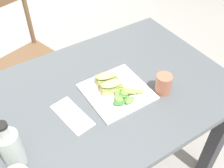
{
  "coord_description": "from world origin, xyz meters",
  "views": [
    {
      "loc": [
        -0.37,
        -0.66,
        1.62
      ],
      "look_at": [
        0.12,
        0.09,
        0.76
      ],
      "focal_mm": 42.94,
      "sensor_mm": 36.0,
      "label": 1
    }
  ],
  "objects_px": {
    "sandwich_half_back": "(107,78)",
    "fork_on_napkin": "(70,112)",
    "sandwich_half_front": "(112,86)",
    "cup_extra_side": "(163,84)",
    "chair_wooden_far": "(27,60)",
    "bottle_cold_brew": "(12,150)",
    "plate_lunch": "(117,91)",
    "dining_table": "(107,110)"
  },
  "relations": [
    {
      "from": "sandwich_half_back",
      "to": "bottle_cold_brew",
      "type": "bearing_deg",
      "value": -161.28
    },
    {
      "from": "plate_lunch",
      "to": "bottle_cold_brew",
      "type": "relative_size",
      "value": 1.29
    },
    {
      "from": "chair_wooden_far",
      "to": "sandwich_half_back",
      "type": "relative_size",
      "value": 7.83
    },
    {
      "from": "plate_lunch",
      "to": "bottle_cold_brew",
      "type": "xyz_separation_m",
      "value": [
        -0.5,
        -0.09,
        0.07
      ]
    },
    {
      "from": "sandwich_half_back",
      "to": "cup_extra_side",
      "type": "xyz_separation_m",
      "value": [
        0.19,
        -0.18,
        0.01
      ]
    },
    {
      "from": "chair_wooden_far",
      "to": "plate_lunch",
      "type": "xyz_separation_m",
      "value": [
        0.19,
        -0.84,
        0.3
      ]
    },
    {
      "from": "sandwich_half_front",
      "to": "sandwich_half_back",
      "type": "bearing_deg",
      "value": 79.92
    },
    {
      "from": "sandwich_half_back",
      "to": "bottle_cold_brew",
      "type": "distance_m",
      "value": 0.52
    },
    {
      "from": "chair_wooden_far",
      "to": "fork_on_napkin",
      "type": "distance_m",
      "value": 0.88
    },
    {
      "from": "dining_table",
      "to": "fork_on_napkin",
      "type": "xyz_separation_m",
      "value": [
        -0.2,
        -0.03,
        0.14
      ]
    },
    {
      "from": "dining_table",
      "to": "fork_on_napkin",
      "type": "distance_m",
      "value": 0.25
    },
    {
      "from": "dining_table",
      "to": "bottle_cold_brew",
      "type": "bearing_deg",
      "value": -164.27
    },
    {
      "from": "plate_lunch",
      "to": "cup_extra_side",
      "type": "bearing_deg",
      "value": -30.8
    },
    {
      "from": "plate_lunch",
      "to": "cup_extra_side",
      "type": "relative_size",
      "value": 3.0
    },
    {
      "from": "chair_wooden_far",
      "to": "sandwich_half_front",
      "type": "distance_m",
      "value": 0.9
    },
    {
      "from": "cup_extra_side",
      "to": "plate_lunch",
      "type": "bearing_deg",
      "value": 149.2
    },
    {
      "from": "chair_wooden_far",
      "to": "fork_on_napkin",
      "type": "bearing_deg",
      "value": -93.02
    },
    {
      "from": "sandwich_half_back",
      "to": "fork_on_napkin",
      "type": "relative_size",
      "value": 0.6
    },
    {
      "from": "dining_table",
      "to": "chair_wooden_far",
      "type": "xyz_separation_m",
      "value": [
        -0.16,
        0.8,
        -0.16
      ]
    },
    {
      "from": "sandwich_half_back",
      "to": "cup_extra_side",
      "type": "bearing_deg",
      "value": -43.42
    },
    {
      "from": "plate_lunch",
      "to": "bottle_cold_brew",
      "type": "bearing_deg",
      "value": -169.24
    },
    {
      "from": "fork_on_napkin",
      "to": "bottle_cold_brew",
      "type": "distance_m",
      "value": 0.29
    },
    {
      "from": "chair_wooden_far",
      "to": "cup_extra_side",
      "type": "distance_m",
      "value": 1.07
    },
    {
      "from": "dining_table",
      "to": "chair_wooden_far",
      "type": "distance_m",
      "value": 0.83
    },
    {
      "from": "fork_on_napkin",
      "to": "cup_extra_side",
      "type": "relative_size",
      "value": 2.01
    },
    {
      "from": "bottle_cold_brew",
      "to": "cup_extra_side",
      "type": "distance_m",
      "value": 0.68
    },
    {
      "from": "sandwich_half_back",
      "to": "fork_on_napkin",
      "type": "xyz_separation_m",
      "value": [
        -0.23,
        -0.07,
        -0.03
      ]
    },
    {
      "from": "sandwich_half_front",
      "to": "sandwich_half_back",
      "type": "distance_m",
      "value": 0.06
    },
    {
      "from": "bottle_cold_brew",
      "to": "fork_on_napkin",
      "type": "bearing_deg",
      "value": 20.78
    },
    {
      "from": "plate_lunch",
      "to": "bottle_cold_brew",
      "type": "distance_m",
      "value": 0.51
    },
    {
      "from": "sandwich_half_front",
      "to": "fork_on_napkin",
      "type": "relative_size",
      "value": 0.6
    },
    {
      "from": "dining_table",
      "to": "fork_on_napkin",
      "type": "bearing_deg",
      "value": -171.11
    },
    {
      "from": "dining_table",
      "to": "sandwich_half_back",
      "type": "height_order",
      "value": "sandwich_half_back"
    },
    {
      "from": "plate_lunch",
      "to": "dining_table",
      "type": "bearing_deg",
      "value": 132.74
    },
    {
      "from": "chair_wooden_far",
      "to": "bottle_cold_brew",
      "type": "height_order",
      "value": "bottle_cold_brew"
    },
    {
      "from": "sandwich_half_front",
      "to": "cup_extra_side",
      "type": "height_order",
      "value": "cup_extra_side"
    },
    {
      "from": "dining_table",
      "to": "sandwich_half_front",
      "type": "bearing_deg",
      "value": -56.78
    },
    {
      "from": "sandwich_half_back",
      "to": "sandwich_half_front",
      "type": "bearing_deg",
      "value": -100.08
    },
    {
      "from": "chair_wooden_far",
      "to": "fork_on_napkin",
      "type": "relative_size",
      "value": 4.69
    },
    {
      "from": "fork_on_napkin",
      "to": "cup_extra_side",
      "type": "bearing_deg",
      "value": -14.99
    },
    {
      "from": "sandwich_half_back",
      "to": "fork_on_napkin",
      "type": "bearing_deg",
      "value": -163.69
    },
    {
      "from": "plate_lunch",
      "to": "fork_on_napkin",
      "type": "distance_m",
      "value": 0.24
    }
  ]
}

